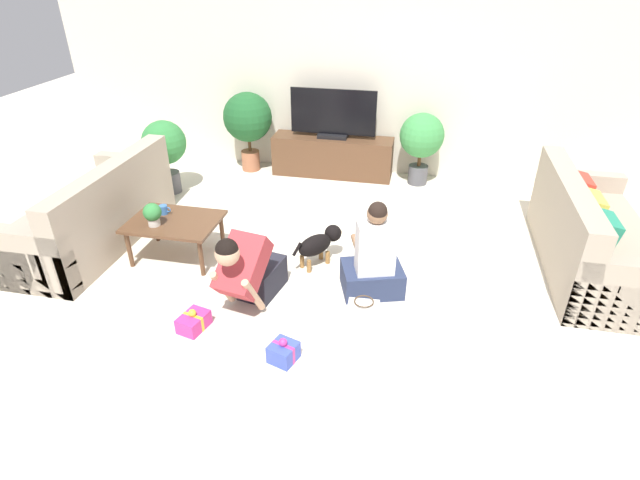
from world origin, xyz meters
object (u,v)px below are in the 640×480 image
at_px(tv_console, 333,156).
at_px(gift_bag_a, 363,322).
at_px(sofa_right, 590,239).
at_px(mug, 164,210).
at_px(sofa_left, 94,215).
at_px(coffee_table, 174,225).
at_px(potted_plant_corner_left, 165,147).
at_px(tabletop_plant, 152,214).
at_px(potted_plant_back_right, 421,139).
at_px(potted_plant_back_left, 248,120).
at_px(tv, 333,117).
at_px(gift_box_a, 194,321).
at_px(person_kneeling, 249,270).
at_px(gift_box_b, 283,352).
at_px(dog, 320,243).
at_px(person_sitting, 374,262).

relative_size(tv_console, gift_bag_a, 4.17).
relative_size(sofa_right, mug, 16.38).
bearing_deg(tv_console, gift_bag_a, -75.26).
distance_m(sofa_left, coffee_table, 0.95).
relative_size(potted_plant_corner_left, tabletop_plant, 4.08).
xyz_separation_m(sofa_right, tabletop_plant, (-4.02, -0.76, 0.22)).
bearing_deg(sofa_left, potted_plant_back_right, 125.27).
bearing_deg(sofa_left, mug, 90.56).
bearing_deg(gift_bag_a, potted_plant_back_right, 84.86).
distance_m(sofa_right, potted_plant_back_left, 4.32).
xyz_separation_m(tv, gift_box_a, (-0.49, -3.40, -0.74)).
bearing_deg(tabletop_plant, person_kneeling, -22.54).
distance_m(sofa_left, tv_console, 3.08).
bearing_deg(tv_console, mug, -118.54).
height_order(tv_console, tv, tv).
bearing_deg(gift_box_b, dog, 90.65).
xyz_separation_m(sofa_left, potted_plant_corner_left, (0.15, 1.33, 0.28)).
relative_size(coffee_table, tabletop_plant, 3.83).
xyz_separation_m(tv, gift_bag_a, (0.86, -3.26, -0.62)).
distance_m(person_kneeling, gift_box_b, 0.81).
xyz_separation_m(sofa_left, gift_bag_a, (2.90, -0.96, -0.13)).
distance_m(potted_plant_back_right, dog, 2.37).
xyz_separation_m(sofa_right, tv, (-2.79, 1.77, 0.49)).
relative_size(coffee_table, tv, 0.77).
distance_m(coffee_table, tv_console, 2.65).
distance_m(sofa_left, gift_box_a, 1.92).
relative_size(sofa_left, gift_box_a, 6.94).
relative_size(potted_plant_back_left, gift_bag_a, 2.79).
bearing_deg(tv, tv_console, 0.00).
bearing_deg(gift_bag_a, gift_box_a, -174.09).
bearing_deg(potted_plant_corner_left, gift_box_b, -49.87).
height_order(potted_plant_back_right, tabletop_plant, potted_plant_back_right).
distance_m(potted_plant_back_right, gift_bag_a, 3.25).
bearing_deg(tv_console, sofa_left, -131.55).
relative_size(potted_plant_back_left, gift_box_b, 4.44).
distance_m(person_sitting, mug, 2.13).
xyz_separation_m(potted_plant_back_left, person_sitting, (2.00, -2.54, -0.39)).
height_order(sofa_right, person_kneeling, sofa_right).
relative_size(potted_plant_back_right, dog, 1.87).
bearing_deg(mug, potted_plant_corner_left, 116.01).
distance_m(sofa_right, potted_plant_back_right, 2.40).
distance_m(tv, potted_plant_back_left, 1.15).
relative_size(person_kneeling, mug, 6.83).
height_order(person_kneeling, person_sitting, person_sitting).
bearing_deg(tabletop_plant, tv, 64.14).
xyz_separation_m(potted_plant_corner_left, person_kneeling, (1.75, -2.01, -0.25)).
bearing_deg(dog, potted_plant_back_left, -18.80).
bearing_deg(mug, potted_plant_back_left, 87.37).
height_order(potted_plant_back_left, tabletop_plant, potted_plant_back_left).
bearing_deg(person_sitting, person_kneeling, 3.43).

